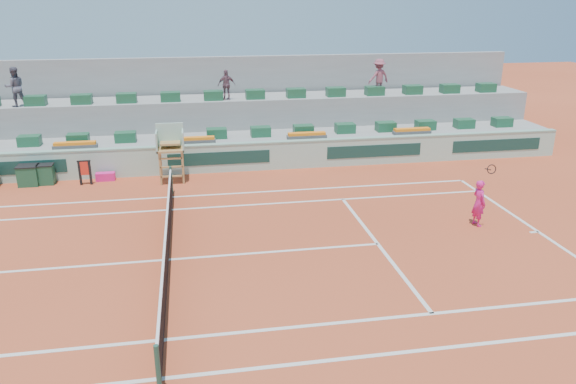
% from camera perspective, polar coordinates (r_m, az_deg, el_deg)
% --- Properties ---
extents(ground, '(90.00, 90.00, 0.00)m').
position_cam_1_polar(ground, '(16.89, -12.07, -6.76)').
color(ground, '#AA3E20').
rests_on(ground, ground).
extents(seating_tier_lower, '(36.00, 4.00, 1.20)m').
position_cam_1_polar(seating_tier_lower, '(26.77, -11.57, 4.43)').
color(seating_tier_lower, '#959592').
rests_on(seating_tier_lower, ground).
extents(seating_tier_upper, '(36.00, 2.40, 2.60)m').
position_cam_1_polar(seating_tier_upper, '(28.17, -11.61, 6.63)').
color(seating_tier_upper, '#959592').
rests_on(seating_tier_upper, ground).
extents(stadium_back_wall, '(36.00, 0.40, 4.40)m').
position_cam_1_polar(stadium_back_wall, '(29.56, -11.67, 8.99)').
color(stadium_back_wall, '#959592').
rests_on(stadium_back_wall, ground).
extents(player_bag, '(0.77, 0.34, 0.34)m').
position_cam_1_polar(player_bag, '(24.61, -18.05, 1.50)').
color(player_bag, '#E81E82').
rests_on(player_bag, ground).
extents(spectator_left, '(1.04, 0.94, 1.75)m').
position_cam_1_polar(spectator_left, '(28.08, -25.99, 9.58)').
color(spectator_left, '#555361').
rests_on(spectator_left, seating_tier_upper).
extents(spectator_mid, '(0.86, 0.43, 1.42)m').
position_cam_1_polar(spectator_mid, '(27.20, -6.26, 10.77)').
color(spectator_mid, '#704A57').
rests_on(spectator_mid, seating_tier_upper).
extents(spectator_right, '(1.28, 0.96, 1.76)m').
position_cam_1_polar(spectator_right, '(28.91, 9.20, 11.48)').
color(spectator_right, '#904856').
rests_on(spectator_right, seating_tier_upper).
extents(court_lines, '(23.89, 11.09, 0.01)m').
position_cam_1_polar(court_lines, '(16.89, -12.07, -6.74)').
color(court_lines, silver).
rests_on(court_lines, ground).
extents(tennis_net, '(0.10, 11.97, 1.10)m').
position_cam_1_polar(tennis_net, '(16.67, -12.20, -5.13)').
color(tennis_net, black).
rests_on(tennis_net, ground).
extents(advertising_hoarding, '(36.00, 0.34, 1.26)m').
position_cam_1_polar(advertising_hoarding, '(24.64, -11.61, 3.22)').
color(advertising_hoarding, '#9EC7B1').
rests_on(advertising_hoarding, ground).
extents(umpire_chair, '(1.10, 0.90, 2.40)m').
position_cam_1_polar(umpire_chair, '(23.44, -11.86, 4.68)').
color(umpire_chair, '#A0743C').
rests_on(umpire_chair, ground).
extents(seat_row_lower, '(32.90, 0.60, 0.44)m').
position_cam_1_polar(seat_row_lower, '(25.70, -11.73, 5.69)').
color(seat_row_lower, '#1B5232').
rests_on(seat_row_lower, seating_tier_lower).
extents(seat_row_upper, '(32.90, 0.60, 0.44)m').
position_cam_1_polar(seat_row_upper, '(27.29, -11.85, 9.47)').
color(seat_row_upper, '#1B5232').
rests_on(seat_row_upper, seating_tier_upper).
extents(flower_planters, '(26.80, 0.36, 0.28)m').
position_cam_1_polar(flower_planters, '(25.05, -15.19, 4.86)').
color(flower_planters, '#515151').
rests_on(flower_planters, seating_tier_lower).
extents(drink_cooler_a, '(0.64, 0.55, 0.84)m').
position_cam_1_polar(drink_cooler_a, '(24.92, -23.36, 1.67)').
color(drink_cooler_a, '#17472D').
rests_on(drink_cooler_a, ground).
extents(drink_cooler_b, '(0.82, 0.71, 0.84)m').
position_cam_1_polar(drink_cooler_b, '(25.07, -24.85, 1.56)').
color(drink_cooler_b, '#17472D').
rests_on(drink_cooler_b, ground).
extents(towel_rack, '(0.53, 0.09, 1.03)m').
position_cam_1_polar(towel_rack, '(24.20, -19.95, 2.06)').
color(towel_rack, black).
rests_on(towel_rack, ground).
extents(tennis_player, '(0.46, 0.88, 2.28)m').
position_cam_1_polar(tennis_player, '(19.70, 18.82, -1.03)').
color(tennis_player, '#E81E82').
rests_on(tennis_player, ground).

